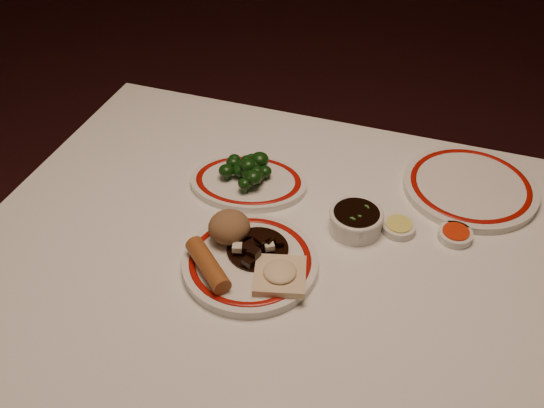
{
  "coord_description": "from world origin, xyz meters",
  "views": [
    {
      "loc": [
        0.21,
        -0.75,
        1.54
      ],
      "look_at": [
        -0.06,
        0.06,
        0.8
      ],
      "focal_mm": 40.0,
      "sensor_mm": 36.0,
      "label": 1
    }
  ],
  "objects": [
    {
      "name": "dining_table",
      "position": [
        0.0,
        0.0,
        0.66
      ],
      "size": [
        1.2,
        0.9,
        0.75
      ],
      "color": "white",
      "rests_on": "ground"
    },
    {
      "name": "main_plate",
      "position": [
        -0.06,
        -0.06,
        0.76
      ],
      "size": [
        0.25,
        0.25,
        0.02
      ],
      "color": "white",
      "rests_on": "dining_table"
    },
    {
      "name": "rice_mound",
      "position": [
        -0.12,
        -0.02,
        0.8
      ],
      "size": [
        0.08,
        0.08,
        0.06
      ],
      "primitive_type": "ellipsoid",
      "color": "#8A6241",
      "rests_on": "main_plate"
    },
    {
      "name": "spring_roll",
      "position": [
        -0.12,
        -0.11,
        0.78
      ],
      "size": [
        0.11,
        0.11,
        0.03
      ],
      "primitive_type": "cylinder",
      "rotation": [
        1.57,
        0.0,
        0.84
      ],
      "color": "#9D5626",
      "rests_on": "main_plate"
    },
    {
      "name": "fried_wonton",
      "position": [
        0.0,
        -0.09,
        0.78
      ],
      "size": [
        0.11,
        0.11,
        0.02
      ],
      "color": "beige",
      "rests_on": "main_plate"
    },
    {
      "name": "stirfry_heap",
      "position": [
        -0.06,
        -0.04,
        0.78
      ],
      "size": [
        0.11,
        0.11,
        0.03
      ],
      "color": "black",
      "rests_on": "main_plate"
    },
    {
      "name": "broccoli_plate",
      "position": [
        -0.15,
        0.15,
        0.76
      ],
      "size": [
        0.27,
        0.24,
        0.02
      ],
      "color": "white",
      "rests_on": "dining_table"
    },
    {
      "name": "broccoli_pile",
      "position": [
        -0.15,
        0.16,
        0.79
      ],
      "size": [
        0.1,
        0.11,
        0.05
      ],
      "color": "#23471C",
      "rests_on": "broccoli_plate"
    },
    {
      "name": "soy_bowl",
      "position": [
        0.09,
        0.1,
        0.77
      ],
      "size": [
        0.1,
        0.1,
        0.04
      ],
      "color": "white",
      "rests_on": "dining_table"
    },
    {
      "name": "sweet_sour_dish",
      "position": [
        0.27,
        0.13,
        0.76
      ],
      "size": [
        0.06,
        0.06,
        0.02
      ],
      "color": "white",
      "rests_on": "dining_table"
    },
    {
      "name": "mustard_dish",
      "position": [
        0.17,
        0.12,
        0.76
      ],
      "size": [
        0.06,
        0.06,
        0.02
      ],
      "color": "white",
      "rests_on": "dining_table"
    },
    {
      "name": "far_plate",
      "position": [
        0.29,
        0.29,
        0.76
      ],
      "size": [
        0.33,
        0.33,
        0.02
      ],
      "color": "white",
      "rests_on": "dining_table"
    }
  ]
}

